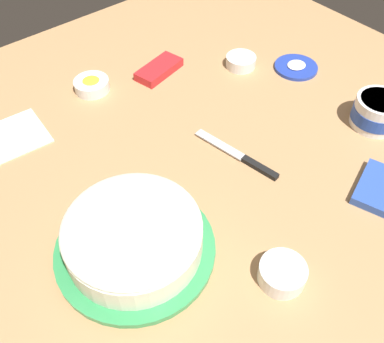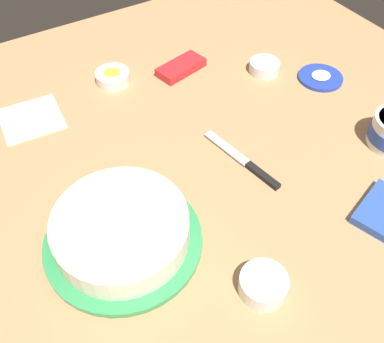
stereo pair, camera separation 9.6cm
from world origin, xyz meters
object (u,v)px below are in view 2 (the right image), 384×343
frosting_tub_lid (320,77)px  candy_box_upper (382,209)px  frosted_cake (121,229)px  sprinkle_bowl_yellow (113,76)px  spreading_knife (247,164)px  paper_napkin (31,118)px  sprinkle_bowl_orange (263,284)px  candy_box_lower (181,67)px  sprinkle_bowl_rainbow (264,66)px

frosting_tub_lid → candy_box_upper: 0.47m
frosted_cake → sprinkle_bowl_yellow: 0.54m
spreading_knife → paper_napkin: (-0.38, 0.43, -0.00)m
frosted_cake → spreading_knife: 0.34m
sprinkle_bowl_orange → paper_napkin: size_ratio=0.60×
sprinkle_bowl_orange → sprinkle_bowl_yellow: bearing=87.5°
frosted_cake → candy_box_upper: 0.55m
sprinkle_bowl_yellow → candy_box_lower: (0.19, -0.06, -0.01)m
sprinkle_bowl_orange → paper_napkin: 0.73m
sprinkle_bowl_yellow → sprinkle_bowl_rainbow: bearing=-25.0°
frosted_cake → sprinkle_bowl_rainbow: bearing=27.9°
candy_box_lower → candy_box_upper: 0.67m
sprinkle_bowl_yellow → frosted_cake: bearing=-112.4°
spreading_knife → sprinkle_bowl_orange: (-0.16, -0.27, 0.01)m
frosting_tub_lid → spreading_knife: 0.41m
candy_box_lower → paper_napkin: bearing=164.5°
sprinkle_bowl_rainbow → candy_box_lower: sprinkle_bowl_rainbow is taller
sprinkle_bowl_yellow → frosting_tub_lid: bearing=-30.3°
frosted_cake → sprinkle_bowl_orange: frosted_cake is taller
frosting_tub_lid → sprinkle_bowl_orange: 0.69m
sprinkle_bowl_rainbow → candy_box_upper: bearing=-100.6°
candy_box_lower → sprinkle_bowl_yellow: bearing=150.5°
candy_box_upper → frosting_tub_lid: bearing=44.6°
candy_box_lower → candy_box_upper: size_ratio=1.05×
sprinkle_bowl_orange → sprinkle_bowl_yellow: sprinkle_bowl_orange is taller
frosted_cake → paper_napkin: frosted_cake is taller
spreading_knife → paper_napkin: spreading_knife is taller
frosting_tub_lid → candy_box_lower: 0.40m
paper_napkin → frosting_tub_lid: bearing=-19.0°
spreading_knife → sprinkle_bowl_rainbow: sprinkle_bowl_rainbow is taller
sprinkle_bowl_rainbow → candy_box_upper: sprinkle_bowl_rainbow is taller
frosting_tub_lid → sprinkle_bowl_yellow: sprinkle_bowl_yellow is taller
sprinkle_bowl_orange → sprinkle_bowl_rainbow: size_ratio=1.03×
paper_napkin → sprinkle_bowl_rainbow: bearing=-12.9°
frosted_cake → sprinkle_bowl_orange: 0.29m
sprinkle_bowl_rainbow → paper_napkin: 0.66m
sprinkle_bowl_orange → frosting_tub_lid: bearing=38.6°
paper_napkin → sprinkle_bowl_yellow: bearing=8.3°
sprinkle_bowl_rainbow → sprinkle_bowl_orange: bearing=-127.9°
frosted_cake → sprinkle_bowl_yellow: size_ratio=3.31×
spreading_knife → sprinkle_bowl_yellow: 0.48m
sprinkle_bowl_rainbow → paper_napkin: sprinkle_bowl_rainbow is taller
paper_napkin → frosted_cake: bearing=-84.7°
frosting_tub_lid → candy_box_upper: (-0.22, -0.42, 0.00)m
frosting_tub_lid → candy_box_upper: candy_box_upper is taller
frosted_cake → paper_napkin: 0.47m
candy_box_upper → paper_napkin: 0.87m
frosted_cake → spreading_knife: bearing=6.9°
frosted_cake → candy_box_lower: 0.60m
frosted_cake → sprinkle_bowl_rainbow: 0.68m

